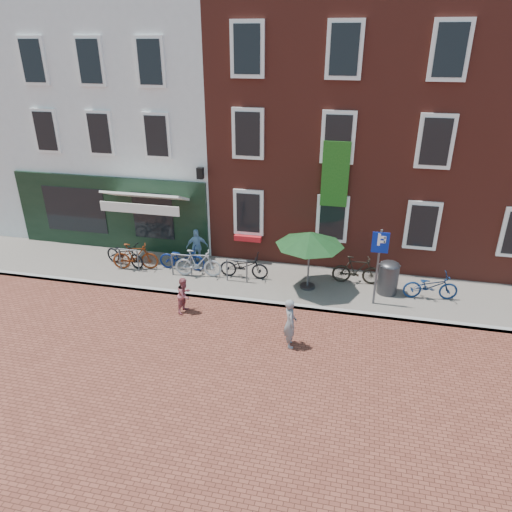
% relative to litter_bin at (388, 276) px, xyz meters
% --- Properties ---
extents(ground, '(80.00, 80.00, 0.00)m').
position_rel_litter_bin_xyz_m(ground, '(-5.51, -1.53, -0.72)').
color(ground, brown).
extents(sidewalk, '(24.00, 3.00, 0.10)m').
position_rel_litter_bin_xyz_m(sidewalk, '(-4.51, -0.03, -0.67)').
color(sidewalk, slate).
rests_on(sidewalk, ground).
extents(building_stucco, '(8.00, 8.00, 9.00)m').
position_rel_litter_bin_xyz_m(building_stucco, '(-10.51, 5.47, 3.78)').
color(building_stucco, silver).
rests_on(building_stucco, ground).
extents(building_brick_mid, '(6.00, 8.00, 10.00)m').
position_rel_litter_bin_xyz_m(building_brick_mid, '(-3.51, 5.47, 4.28)').
color(building_brick_mid, maroon).
rests_on(building_brick_mid, ground).
extents(building_brick_right, '(6.00, 8.00, 10.00)m').
position_rel_litter_bin_xyz_m(building_brick_right, '(2.49, 5.47, 4.28)').
color(building_brick_right, maroon).
rests_on(building_brick_right, ground).
extents(filler_left, '(7.00, 8.00, 9.00)m').
position_rel_litter_bin_xyz_m(filler_left, '(-18.01, 5.47, 3.78)').
color(filler_left, silver).
rests_on(filler_left, ground).
extents(litter_bin, '(0.66, 0.66, 1.20)m').
position_rel_litter_bin_xyz_m(litter_bin, '(0.00, 0.00, 0.00)').
color(litter_bin, '#3A3A3D').
rests_on(litter_bin, sidewalk).
extents(parking_sign, '(0.50, 0.08, 2.51)m').
position_rel_litter_bin_xyz_m(parking_sign, '(-0.43, -0.83, 1.07)').
color(parking_sign, '#4C4C4F').
rests_on(parking_sign, sidewalk).
extents(parasol, '(2.24, 2.24, 2.11)m').
position_rel_litter_bin_xyz_m(parasol, '(-2.59, -0.23, 1.24)').
color(parasol, '#4C4C4F').
rests_on(parasol, sidewalk).
extents(woman, '(0.50, 0.61, 1.44)m').
position_rel_litter_bin_xyz_m(woman, '(-2.69, -3.46, -0.00)').
color(woman, slate).
rests_on(woman, ground).
extents(boy, '(0.56, 0.65, 1.15)m').
position_rel_litter_bin_xyz_m(boy, '(-6.12, -2.40, -0.15)').
color(boy, '#9C4950').
rests_on(boy, ground).
extents(cafe_person, '(0.86, 0.61, 1.35)m').
position_rel_litter_bin_xyz_m(cafe_person, '(-6.79, 0.74, 0.05)').
color(cafe_person, '#709ABB').
rests_on(cafe_person, sidewalk).
extents(bicycle_0, '(1.80, 1.02, 0.90)m').
position_rel_litter_bin_xyz_m(bicycle_0, '(-9.34, 0.00, -0.17)').
color(bicycle_0, black).
rests_on(bicycle_0, sidewalk).
extents(bicycle_1, '(1.71, 0.81, 0.99)m').
position_rel_litter_bin_xyz_m(bicycle_1, '(-8.82, -0.19, -0.13)').
color(bicycle_1, '#64260D').
rests_on(bicycle_1, sidewalk).
extents(bicycle_2, '(1.72, 0.65, 0.90)m').
position_rel_litter_bin_xyz_m(bicycle_2, '(-7.17, 0.15, -0.17)').
color(bicycle_2, navy).
rests_on(bicycle_2, sidewalk).
extents(bicycle_3, '(1.70, 0.65, 0.99)m').
position_rel_litter_bin_xyz_m(bicycle_3, '(-6.43, -0.23, -0.13)').
color(bicycle_3, '#AEAEB0').
rests_on(bicycle_3, sidewalk).
extents(bicycle_4, '(1.72, 0.64, 0.90)m').
position_rel_litter_bin_xyz_m(bicycle_4, '(-4.84, 0.02, -0.17)').
color(bicycle_4, black).
rests_on(bicycle_4, sidewalk).
extents(bicycle_5, '(1.68, 0.56, 0.99)m').
position_rel_litter_bin_xyz_m(bicycle_5, '(-1.01, 0.44, -0.13)').
color(bicycle_5, black).
rests_on(bicycle_5, sidewalk).
extents(bicycle_6, '(1.76, 0.80, 0.90)m').
position_rel_litter_bin_xyz_m(bicycle_6, '(1.32, -0.10, -0.17)').
color(bicycle_6, '#0C2249').
rests_on(bicycle_6, sidewalk).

